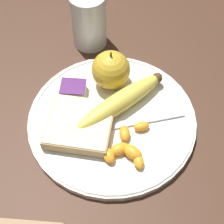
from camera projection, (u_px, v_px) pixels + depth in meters
ground_plane at (112, 123)px, 0.65m from camera, size 3.00×3.00×0.00m
plate at (112, 120)px, 0.64m from camera, size 0.29×0.29×0.01m
juice_glass at (89, 21)px, 0.72m from camera, size 0.07×0.07×0.11m
apple at (111, 70)px, 0.65m from camera, size 0.07×0.07×0.08m
banana at (121, 101)px, 0.64m from camera, size 0.16×0.15×0.03m
bread_slice at (80, 125)px, 0.62m from camera, size 0.11×0.11×0.02m
fork at (118, 127)px, 0.62m from camera, size 0.19×0.08×0.00m
jam_packet at (73, 90)px, 0.66m from camera, size 0.04×0.04×0.02m
orange_segment_0 at (102, 129)px, 0.61m from camera, size 0.04×0.03×0.02m
orange_segment_1 at (108, 155)px, 0.59m from camera, size 0.03×0.03×0.02m
orange_segment_2 at (139, 161)px, 0.58m from camera, size 0.02×0.03×0.01m
orange_segment_3 at (142, 126)px, 0.62m from camera, size 0.03×0.02×0.01m
orange_segment_4 at (125, 133)px, 0.61m from camera, size 0.02×0.03×0.02m
orange_segment_5 at (119, 149)px, 0.59m from camera, size 0.04×0.03×0.02m
orange_segment_6 at (132, 152)px, 0.59m from camera, size 0.04×0.04×0.02m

